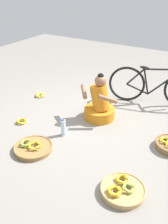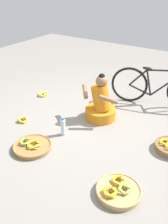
{
  "view_description": "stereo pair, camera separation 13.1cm",
  "coord_description": "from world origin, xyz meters",
  "px_view_note": "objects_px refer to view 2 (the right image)",
  "views": [
    {
      "loc": [
        1.69,
        -3.01,
        2.21
      ],
      "look_at": [
        0.0,
        -0.2,
        0.35
      ],
      "focal_mm": 39.92,
      "sensor_mm": 36.0,
      "label": 1
    },
    {
      "loc": [
        1.8,
        -2.94,
        2.21
      ],
      "look_at": [
        0.0,
        -0.2,
        0.35
      ],
      "focal_mm": 39.92,
      "sensor_mm": 36.0,
      "label": 2
    }
  ],
  "objects_px": {
    "bicycle_leaning": "(157,87)",
    "vendor_woman_front": "(101,105)",
    "banana_basket_front_left": "(32,146)",
    "loose_bananas_back_left": "(43,94)",
    "loose_bananas_near_vendor": "(23,120)",
    "water_bottle": "(63,127)",
    "banana_basket_front_right": "(118,191)"
  },
  "relations": [
    {
      "from": "bicycle_leaning",
      "to": "vendor_woman_front",
      "type": "bearing_deg",
      "value": -121.93
    },
    {
      "from": "banana_basket_front_left",
      "to": "loose_bananas_back_left",
      "type": "distance_m",
      "value": 1.77
    },
    {
      "from": "loose_bananas_near_vendor",
      "to": "bicycle_leaning",
      "type": "bearing_deg",
      "value": 47.79
    },
    {
      "from": "vendor_woman_front",
      "to": "loose_bananas_back_left",
      "type": "bearing_deg",
      "value": 174.08
    },
    {
      "from": "bicycle_leaning",
      "to": "water_bottle",
      "type": "xyz_separation_m",
      "value": [
        -0.84,
        -1.74,
        -0.22
      ]
    },
    {
      "from": "banana_basket_front_left",
      "to": "banana_basket_front_right",
      "type": "bearing_deg",
      "value": -3.05
    },
    {
      "from": "banana_basket_front_right",
      "to": "banana_basket_front_left",
      "type": "bearing_deg",
      "value": 176.95
    },
    {
      "from": "vendor_woman_front",
      "to": "bicycle_leaning",
      "type": "distance_m",
      "value": 1.17
    },
    {
      "from": "loose_bananas_back_left",
      "to": "loose_bananas_near_vendor",
      "type": "bearing_deg",
      "value": -67.21
    },
    {
      "from": "vendor_woman_front",
      "to": "bicycle_leaning",
      "type": "height_order",
      "value": "vendor_woman_front"
    },
    {
      "from": "loose_bananas_back_left",
      "to": "loose_bananas_near_vendor",
      "type": "relative_size",
      "value": 1.32
    },
    {
      "from": "bicycle_leaning",
      "to": "banana_basket_front_right",
      "type": "height_order",
      "value": "bicycle_leaning"
    },
    {
      "from": "loose_bananas_back_left",
      "to": "bicycle_leaning",
      "type": "bearing_deg",
      "value": 22.26
    },
    {
      "from": "loose_bananas_near_vendor",
      "to": "water_bottle",
      "type": "xyz_separation_m",
      "value": [
        0.8,
        0.07,
        0.11
      ]
    },
    {
      "from": "bicycle_leaning",
      "to": "banana_basket_front_left",
      "type": "distance_m",
      "value": 2.49
    },
    {
      "from": "bicycle_leaning",
      "to": "water_bottle",
      "type": "relative_size",
      "value": 5.74
    },
    {
      "from": "bicycle_leaning",
      "to": "loose_bananas_back_left",
      "type": "xyz_separation_m",
      "value": [
        -2.05,
        -0.84,
        -0.33
      ]
    },
    {
      "from": "loose_bananas_back_left",
      "to": "loose_bananas_near_vendor",
      "type": "height_order",
      "value": "loose_bananas_near_vendor"
    },
    {
      "from": "banana_basket_front_left",
      "to": "banana_basket_front_right",
      "type": "relative_size",
      "value": 1.05
    },
    {
      "from": "banana_basket_front_left",
      "to": "loose_bananas_near_vendor",
      "type": "bearing_deg",
      "value": 145.35
    },
    {
      "from": "vendor_woman_front",
      "to": "banana_basket_front_right",
      "type": "xyz_separation_m",
      "value": [
        1.01,
        -1.34,
        -0.21
      ]
    },
    {
      "from": "banana_basket_front_right",
      "to": "loose_bananas_near_vendor",
      "type": "height_order",
      "value": "banana_basket_front_right"
    },
    {
      "from": "banana_basket_front_right",
      "to": "water_bottle",
      "type": "distance_m",
      "value": 1.38
    },
    {
      "from": "vendor_woman_front",
      "to": "bicycle_leaning",
      "type": "relative_size",
      "value": 0.49
    },
    {
      "from": "loose_bananas_back_left",
      "to": "water_bottle",
      "type": "bearing_deg",
      "value": -36.51
    },
    {
      "from": "bicycle_leaning",
      "to": "loose_bananas_near_vendor",
      "type": "distance_m",
      "value": 2.47
    },
    {
      "from": "bicycle_leaning",
      "to": "loose_bananas_back_left",
      "type": "bearing_deg",
      "value": -157.74
    },
    {
      "from": "bicycle_leaning",
      "to": "loose_bananas_near_vendor",
      "type": "height_order",
      "value": "bicycle_leaning"
    },
    {
      "from": "banana_basket_front_left",
      "to": "bicycle_leaning",
      "type": "bearing_deg",
      "value": 66.17
    },
    {
      "from": "water_bottle",
      "to": "loose_bananas_back_left",
      "type": "bearing_deg",
      "value": 143.49
    },
    {
      "from": "banana_basket_front_right",
      "to": "vendor_woman_front",
      "type": "bearing_deg",
      "value": 127.03
    },
    {
      "from": "loose_bananas_near_vendor",
      "to": "vendor_woman_front",
      "type": "bearing_deg",
      "value": 38.69
    }
  ]
}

